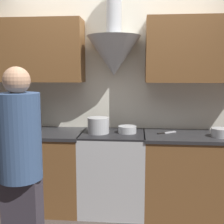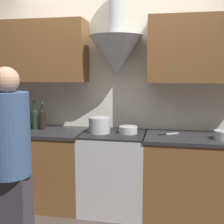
{
  "view_description": "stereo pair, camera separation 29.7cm",
  "coord_description": "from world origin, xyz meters",
  "views": [
    {
      "loc": [
        0.26,
        -2.69,
        1.57
      ],
      "look_at": [
        0.0,
        0.24,
        1.14
      ],
      "focal_mm": 45.0,
      "sensor_mm": 36.0,
      "label": 1
    },
    {
      "loc": [
        0.56,
        -2.65,
        1.57
      ],
      "look_at": [
        0.0,
        0.24,
        1.14
      ],
      "focal_mm": 45.0,
      "sensor_mm": 36.0,
      "label": 2
    }
  ],
  "objects": [
    {
      "name": "saucepan",
      "position": [
        1.14,
        0.25,
        0.94
      ],
      "size": [
        0.19,
        0.19,
        0.09
      ],
      "color": "#B7BABC",
      "rests_on": "counter_right"
    },
    {
      "name": "wine_bottle_7",
      "position": [
        -1.06,
        0.41,
        1.02
      ],
      "size": [
        0.07,
        0.07,
        0.32
      ],
      "color": "black",
      "rests_on": "counter_left"
    },
    {
      "name": "person_foreground_left",
      "position": [
        -0.56,
        -0.83,
        0.89
      ],
      "size": [
        0.31,
        0.31,
        1.6
      ],
      "color": "#38333D",
      "rests_on": "ground_plane"
    },
    {
      "name": "orange_fruit",
      "position": [
        1.15,
        0.41,
        0.93
      ],
      "size": [
        0.08,
        0.08,
        0.08
      ],
      "color": "orange",
      "rests_on": "counter_right"
    },
    {
      "name": "wine_bottle_4",
      "position": [
        -1.35,
        0.41,
        1.04
      ],
      "size": [
        0.07,
        0.07,
        0.34
      ],
      "color": "black",
      "rests_on": "counter_left"
    },
    {
      "name": "stove_range",
      "position": [
        0.0,
        0.34,
        0.45
      ],
      "size": [
        0.71,
        0.6,
        0.89
      ],
      "color": "#B7BABC",
      "rests_on": "ground_plane"
    },
    {
      "name": "counter_left",
      "position": [
        -1.09,
        0.34,
        0.45
      ],
      "size": [
        1.5,
        0.62,
        0.89
      ],
      "color": "brown",
      "rests_on": "ground_plane"
    },
    {
      "name": "mixing_bowl",
      "position": [
        0.16,
        0.36,
        0.93
      ],
      "size": [
        0.2,
        0.2,
        0.08
      ],
      "color": "#B7BABC",
      "rests_on": "stove_range"
    },
    {
      "name": "wall_back",
      "position": [
        -0.07,
        0.6,
        1.48
      ],
      "size": [
        8.4,
        0.6,
        2.6
      ],
      "color": "silver",
      "rests_on": "ground_plane"
    },
    {
      "name": "counter_right",
      "position": [
        0.91,
        0.34,
        0.45
      ],
      "size": [
        1.14,
        0.62,
        0.89
      ],
      "color": "brown",
      "rests_on": "ground_plane"
    },
    {
      "name": "wine_bottle_8",
      "position": [
        -0.96,
        0.4,
        1.03
      ],
      "size": [
        0.08,
        0.08,
        0.34
      ],
      "color": "black",
      "rests_on": "counter_left"
    },
    {
      "name": "ground_plane",
      "position": [
        0.0,
        0.0,
        0.0
      ],
      "size": [
        12.0,
        12.0,
        0.0
      ],
      "primitive_type": "plane",
      "color": "#423833"
    },
    {
      "name": "chefs_knife",
      "position": [
        0.6,
        0.4,
        0.9
      ],
      "size": [
        0.22,
        0.16,
        0.01
      ],
      "rotation": [
        0.0,
        0.0,
        0.59
      ],
      "color": "silver",
      "rests_on": "counter_right"
    },
    {
      "name": "wine_bottle_5",
      "position": [
        -1.25,
        0.41,
        1.03
      ],
      "size": [
        0.08,
        0.08,
        0.32
      ],
      "color": "black",
      "rests_on": "counter_left"
    },
    {
      "name": "wine_bottle_6",
      "position": [
        -1.15,
        0.41,
        1.04
      ],
      "size": [
        0.07,
        0.07,
        0.35
      ],
      "color": "black",
      "rests_on": "counter_left"
    },
    {
      "name": "stock_pot",
      "position": [
        -0.16,
        0.33,
        0.98
      ],
      "size": [
        0.24,
        0.24,
        0.17
      ],
      "color": "#B7BABC",
      "rests_on": "stove_range"
    },
    {
      "name": "wine_bottle_9",
      "position": [
        -0.86,
        0.39,
        1.03
      ],
      "size": [
        0.08,
        0.08,
        0.33
      ],
      "color": "black",
      "rests_on": "counter_left"
    }
  ]
}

